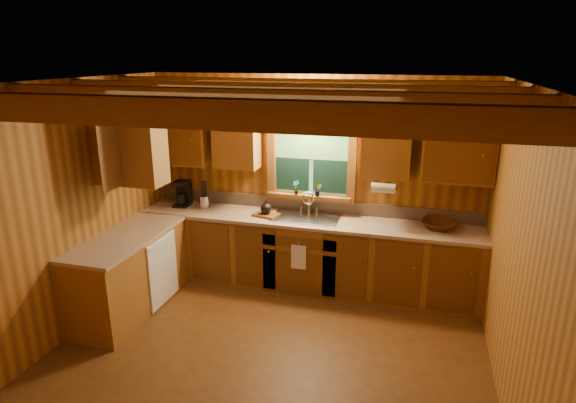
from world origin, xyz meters
The scene contains 20 objects.
room centered at (0.00, 0.00, 1.30)m, with size 4.20×4.20×4.20m.
ceiling_beams centered at (0.00, 0.00, 2.49)m, with size 4.20×2.54×0.18m.
base_cabinets centered at (-0.49, 1.28, 0.43)m, with size 4.20×2.22×0.86m.
countertop centered at (-0.48, 1.29, 0.88)m, with size 4.20×2.24×0.04m.
backsplash centered at (0.00, 1.89, 0.98)m, with size 4.20×0.02×0.16m, color tan.
dishwasher_panel centered at (-1.47, 0.68, 0.43)m, with size 0.02×0.60×0.80m, color white.
upper_cabinets centered at (-0.56, 1.42, 1.84)m, with size 4.19×1.77×0.78m.
window centered at (0.00, 1.87, 1.53)m, with size 1.12×0.08×1.00m.
window_sill centered at (0.00, 1.82, 1.12)m, with size 1.06×0.14×0.04m, color brown.
wall_sconce centered at (0.00, 1.75, 2.16)m, with size 0.45×0.21×0.17m.
paper_towel_roll centered at (0.92, 1.53, 1.37)m, with size 0.11×0.11×0.27m, color white.
dish_towel centered at (0.00, 1.26, 0.52)m, with size 0.18×0.01×0.30m, color white.
sink centered at (0.00, 1.60, 0.86)m, with size 0.82×0.48×0.43m.
coffee_maker centered at (-1.69, 1.67, 1.07)m, with size 0.19×0.24×0.34m.
utensil_crock centered at (-1.37, 1.64, 0.99)m, with size 0.13×0.13×0.37m.
cutting_board centered at (-0.49, 1.55, 0.91)m, with size 0.30×0.21×0.03m, color brown.
teakettle centered at (-0.49, 1.55, 0.99)m, with size 0.13×0.13×0.17m.
wicker_basket centered at (1.57, 1.66, 0.95)m, with size 0.39×0.39×0.10m, color #48230C.
potted_plant_left centered at (-0.17, 1.78, 1.23)m, with size 0.09×0.06×0.18m, color brown.
potted_plant_right centered at (0.11, 1.78, 1.22)m, with size 0.09×0.07×0.16m, color brown.
Camera 1 is at (1.29, -3.80, 2.82)m, focal length 29.86 mm.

